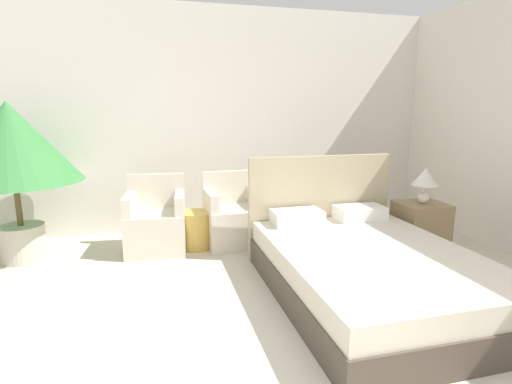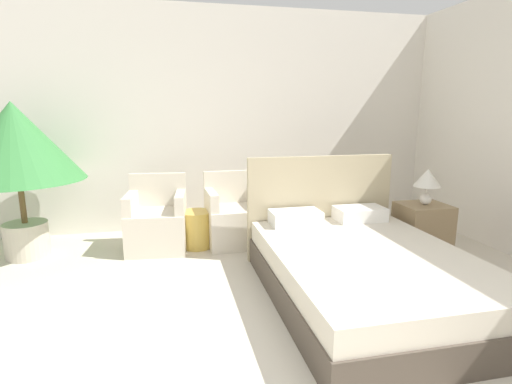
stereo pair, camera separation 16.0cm
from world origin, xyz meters
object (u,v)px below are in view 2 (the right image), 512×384
object	(u,v)px
armchair_near_window_left	(157,225)
potted_palm	(15,147)
armchair_near_window_right	(235,220)
table_lamp	(427,180)
side_table	(197,229)
nightstand	(422,230)
bed	(363,269)

from	to	relation	value
armchair_near_window_left	potted_palm	bearing A→B (deg)	-177.62
armchair_near_window_right	table_lamp	size ratio (longest dim) A/B	2.17
armchair_near_window_right	side_table	distance (m)	0.46
armchair_near_window_right	potted_palm	size ratio (longest dim) A/B	0.51
armchair_near_window_left	side_table	world-z (taller)	armchair_near_window_left
armchair_near_window_left	armchair_near_window_right	world-z (taller)	same
armchair_near_window_right	potted_palm	world-z (taller)	potted_palm
armchair_near_window_left	nightstand	size ratio (longest dim) A/B	1.49
bed	side_table	xyz separation A→B (m)	(-1.30, 1.59, -0.03)
armchair_near_window_right	table_lamp	distance (m)	2.21
armchair_near_window_right	side_table	size ratio (longest dim) A/B	1.98
potted_palm	bed	bearing A→B (deg)	-28.05
nightstand	table_lamp	distance (m)	0.56
armchair_near_window_left	side_table	distance (m)	0.46
bed	side_table	size ratio (longest dim) A/B	5.16
bed	potted_palm	size ratio (longest dim) A/B	1.33
side_table	table_lamp	bearing A→B (deg)	-18.38
armchair_near_window_right	side_table	xyz separation A→B (m)	(-0.45, -0.01, -0.08)
bed	armchair_near_window_right	world-z (taller)	bed
armchair_near_window_left	side_table	size ratio (longest dim) A/B	1.98
side_table	armchair_near_window_left	bearing A→B (deg)	178.37
table_lamp	potted_palm	bearing A→B (deg)	168.22
potted_palm	table_lamp	xyz separation A→B (m)	(4.27, -0.89, -0.36)
armchair_near_window_right	nightstand	world-z (taller)	armchair_near_window_right
armchair_near_window_right	potted_palm	distance (m)	2.48
bed	potted_palm	world-z (taller)	potted_palm
armchair_near_window_left	armchair_near_window_right	bearing A→B (deg)	5.34
armchair_near_window_right	table_lamp	xyz separation A→B (m)	(1.97, -0.82, 0.55)
armchair_near_window_right	potted_palm	xyz separation A→B (m)	(-2.30, 0.07, 0.92)
armchair_near_window_right	table_lamp	world-z (taller)	table_lamp
nightstand	potted_palm	bearing A→B (deg)	168.33
bed	table_lamp	distance (m)	1.50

